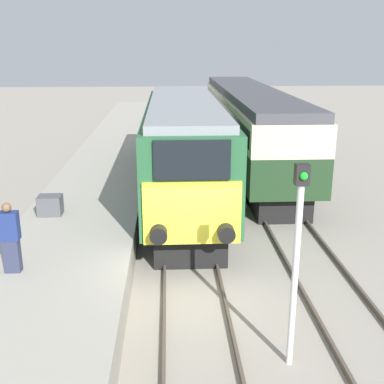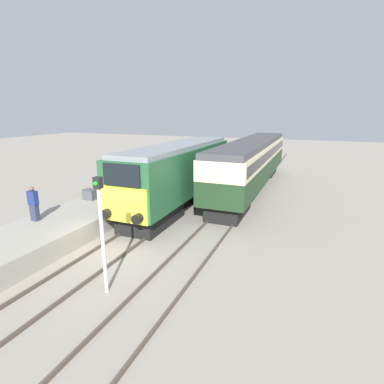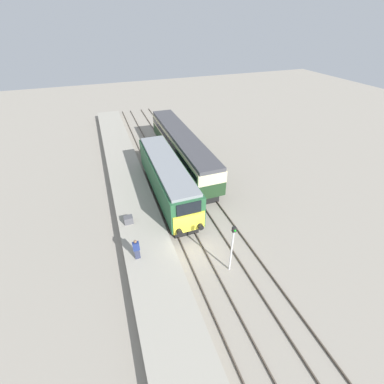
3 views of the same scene
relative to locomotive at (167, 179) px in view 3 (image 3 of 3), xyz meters
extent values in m
plane|color=gray|center=(0.00, -6.56, -2.19)|extent=(120.00, 120.00, 0.00)
cube|color=#9E998C|center=(-3.30, 1.44, -1.74)|extent=(3.50, 50.00, 0.91)
cube|color=#4C4238|center=(-0.72, -1.56, -2.12)|extent=(0.07, 60.00, 0.14)
cube|color=#4C4238|center=(0.72, -1.56, -2.12)|extent=(0.07, 60.00, 0.14)
cube|color=#4C4238|center=(2.68, -1.56, -2.12)|extent=(0.07, 60.00, 0.14)
cube|color=#4C4238|center=(4.12, -1.56, -2.12)|extent=(0.07, 60.00, 0.14)
cube|color=black|center=(0.00, -3.52, -1.69)|extent=(2.03, 4.00, 1.00)
cube|color=black|center=(0.00, 3.60, -1.69)|extent=(2.03, 4.00, 1.00)
cube|color=#235633|center=(0.00, 0.04, 0.18)|extent=(2.70, 12.11, 2.75)
cube|color=yellow|center=(0.00, -6.06, -0.37)|extent=(2.48, 0.10, 1.65)
cube|color=black|center=(0.00, -6.06, 1.01)|extent=(1.89, 0.10, 0.99)
cube|color=gray|center=(0.00, 0.04, 1.68)|extent=(2.38, 11.63, 0.24)
cylinder|color=black|center=(-0.85, -6.27, -0.84)|extent=(0.44, 0.35, 0.44)
cylinder|color=black|center=(0.85, -6.27, -0.84)|extent=(0.44, 0.35, 0.44)
cube|color=black|center=(3.40, -0.45, -1.72)|extent=(1.89, 3.60, 0.95)
cube|color=black|center=(3.40, 12.53, -1.72)|extent=(1.89, 3.60, 0.95)
cube|color=#1E381E|center=(3.40, 6.04, -0.53)|extent=(2.70, 17.38, 1.41)
cube|color=beige|center=(3.40, 6.04, 0.73)|extent=(2.71, 17.38, 1.11)
cube|color=black|center=(3.40, 6.04, 0.73)|extent=(2.75, 16.69, 0.61)
cube|color=#424247|center=(3.40, 6.04, 1.46)|extent=(2.48, 17.38, 0.36)
cube|color=#2D334C|center=(-4.16, -7.24, -0.89)|extent=(0.36, 0.24, 0.79)
cube|color=navy|center=(-4.16, -7.24, -0.17)|extent=(0.44, 0.26, 0.66)
sphere|color=brown|center=(-4.16, -7.24, 0.26)|extent=(0.21, 0.21, 0.21)
cylinder|color=silver|center=(1.70, -9.64, -0.39)|extent=(0.12, 0.12, 3.60)
cube|color=black|center=(1.70, -9.64, 1.59)|extent=(0.24, 0.20, 0.36)
sphere|color=green|center=(1.70, -9.75, 1.59)|extent=(0.14, 0.14, 0.14)
cube|color=#4C4C51|center=(-4.20, -3.40, -0.98)|extent=(0.70, 0.56, 0.60)
camera|label=1|loc=(-0.57, -17.45, 3.72)|focal=45.00mm
camera|label=2|loc=(7.72, -16.80, 3.67)|focal=28.00mm
camera|label=3|loc=(-4.72, -19.71, 12.54)|focal=24.00mm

